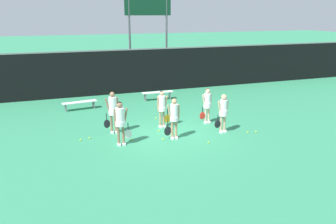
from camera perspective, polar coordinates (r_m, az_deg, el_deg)
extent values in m
plane|color=#2D7F56|center=(14.11, -0.15, -3.62)|extent=(140.00, 140.00, 0.00)
cube|color=black|center=(20.98, -7.13, 6.91)|extent=(60.00, 0.06, 2.72)
cube|color=slate|center=(20.79, -7.27, 10.72)|extent=(60.00, 0.08, 0.08)
cylinder|color=#515156|center=(22.66, -6.68, 12.48)|extent=(0.14, 0.14, 6.51)
cylinder|color=#515156|center=(23.38, -0.27, 12.72)|extent=(0.14, 0.14, 6.51)
cube|color=#0F3823|center=(22.94, -3.54, 18.60)|extent=(3.19, 0.12, 1.72)
cube|color=silver|center=(17.97, -15.15, 1.67)|extent=(1.82, 0.59, 0.04)
cylinder|color=slate|center=(18.29, -12.94, 1.39)|extent=(0.06, 0.06, 0.39)
cylinder|color=slate|center=(18.05, -12.74, 1.20)|extent=(0.06, 0.06, 0.39)
cylinder|color=slate|center=(18.02, -17.46, 0.81)|extent=(0.06, 0.06, 0.39)
cylinder|color=slate|center=(17.78, -17.32, 0.61)|extent=(0.06, 0.06, 0.39)
cube|color=silver|center=(19.33, -1.83, 3.45)|extent=(1.86, 0.41, 0.04)
cylinder|color=slate|center=(19.72, 0.19, 3.01)|extent=(0.06, 0.06, 0.44)
cylinder|color=slate|center=(19.49, 0.42, 2.84)|extent=(0.06, 0.06, 0.44)
cylinder|color=slate|center=(19.32, -4.09, 2.68)|extent=(0.06, 0.06, 0.44)
cylinder|color=slate|center=(19.08, -3.91, 2.50)|extent=(0.06, 0.06, 0.44)
cylinder|color=#8C664C|center=(12.82, -7.80, -3.95)|extent=(0.10, 0.10, 0.83)
cylinder|color=#8C664C|center=(12.78, -8.63, -4.04)|extent=(0.10, 0.10, 0.83)
cube|color=white|center=(12.93, -7.71, -5.53)|extent=(0.12, 0.24, 0.09)
cube|color=white|center=(12.89, -8.52, -5.63)|extent=(0.12, 0.24, 0.09)
cylinder|color=white|center=(12.64, -8.30, -1.94)|extent=(0.39, 0.39, 0.19)
cylinder|color=white|center=(12.55, -8.36, -0.78)|extent=(0.34, 0.34, 0.68)
sphere|color=#8C664C|center=(12.43, -8.44, 1.20)|extent=(0.23, 0.23, 0.23)
sphere|color=black|center=(12.44, -8.47, 1.35)|extent=(0.21, 0.21, 0.21)
cylinder|color=#8C664C|center=(12.60, -7.42, -0.73)|extent=(0.21, 0.08, 0.64)
cylinder|color=#8C664C|center=(12.52, -9.25, -0.93)|extent=(0.08, 0.08, 0.64)
cylinder|color=black|center=(12.73, -6.98, -2.48)|extent=(0.03, 0.03, 0.27)
ellipsoid|color=silver|center=(12.84, -6.92, -3.85)|extent=(0.31, 0.03, 0.38)
cylinder|color=tan|center=(13.34, 1.42, -3.02)|extent=(0.10, 0.10, 0.80)
cylinder|color=tan|center=(13.30, 0.72, -3.07)|extent=(0.10, 0.10, 0.80)
cube|color=white|center=(13.44, 1.44, -4.49)|extent=(0.14, 0.25, 0.09)
cube|color=white|center=(13.40, 0.75, -4.55)|extent=(0.14, 0.25, 0.09)
cylinder|color=white|center=(13.17, 1.08, -1.14)|extent=(0.35, 0.35, 0.18)
cylinder|color=white|center=(13.09, 1.09, -0.02)|extent=(0.30, 0.30, 0.66)
sphere|color=tan|center=(12.97, 1.10, 1.82)|extent=(0.21, 0.21, 0.21)
sphere|color=olive|center=(12.98, 1.08, 1.95)|extent=(0.19, 0.19, 0.19)
cylinder|color=tan|center=(13.05, 0.28, -0.13)|extent=(0.21, 0.10, 0.63)
cylinder|color=tan|center=(13.13, 1.85, -0.03)|extent=(0.08, 0.08, 0.63)
cylinder|color=black|center=(13.14, -0.05, -1.90)|extent=(0.03, 0.03, 0.29)
ellipsoid|color=black|center=(13.26, -0.05, -3.32)|extent=(0.30, 0.03, 0.40)
cylinder|color=tan|center=(14.28, 9.80, -1.93)|extent=(0.10, 0.10, 0.80)
cylinder|color=tan|center=(14.18, 9.22, -2.02)|extent=(0.10, 0.10, 0.80)
cube|color=white|center=(14.37, 9.80, -3.30)|extent=(0.13, 0.25, 0.09)
cube|color=white|center=(14.28, 9.22, -3.40)|extent=(0.13, 0.25, 0.09)
cylinder|color=white|center=(14.08, 9.61, -0.10)|extent=(0.36, 0.36, 0.25)
cylinder|color=white|center=(14.02, 9.66, 0.82)|extent=(0.32, 0.32, 0.65)
sphere|color=tan|center=(13.90, 9.74, 2.53)|extent=(0.22, 0.22, 0.22)
sphere|color=#D8B772|center=(13.91, 9.70, 2.66)|extent=(0.20, 0.20, 0.20)
cylinder|color=tan|center=(13.91, 8.98, 0.67)|extent=(0.21, 0.10, 0.62)
cylinder|color=tan|center=(14.12, 10.28, 0.85)|extent=(0.08, 0.08, 0.61)
cylinder|color=black|center=(13.96, 8.68, -0.91)|extent=(0.03, 0.03, 0.26)
ellipsoid|color=black|center=(14.06, 8.62, -2.09)|extent=(0.28, 0.03, 0.35)
cylinder|color=#8C664C|center=(14.15, -9.08, -1.94)|extent=(0.10, 0.10, 0.86)
cylinder|color=#8C664C|center=(14.12, -9.81, -2.01)|extent=(0.10, 0.10, 0.86)
cube|color=white|center=(14.24, -8.99, -3.44)|extent=(0.11, 0.24, 0.09)
cube|color=white|center=(14.22, -9.72, -3.51)|extent=(0.11, 0.24, 0.09)
cylinder|color=white|center=(13.98, -9.54, -0.02)|extent=(0.38, 0.38, 0.21)
cylinder|color=white|center=(13.90, -9.60, 1.13)|extent=(0.33, 0.33, 0.73)
sphere|color=#8C664C|center=(13.78, -9.70, 2.99)|extent=(0.20, 0.20, 0.20)
sphere|color=olive|center=(13.80, -9.71, 3.11)|extent=(0.19, 0.19, 0.19)
cylinder|color=#8C664C|center=(13.88, -10.44, 1.00)|extent=(0.22, 0.08, 0.69)
cylinder|color=#8C664C|center=(13.93, -8.80, 1.15)|extent=(0.08, 0.08, 0.69)
cylinder|color=black|center=(13.97, -10.66, -0.77)|extent=(0.03, 0.03, 0.27)
ellipsoid|color=black|center=(14.07, -10.59, -2.03)|extent=(0.27, 0.03, 0.38)
cylinder|color=tan|center=(14.68, -0.78, -1.14)|extent=(0.10, 0.10, 0.80)
cylinder|color=tan|center=(14.62, -1.35, -1.23)|extent=(0.10, 0.10, 0.80)
cube|color=white|center=(14.77, -0.72, -2.48)|extent=(0.14, 0.25, 0.09)
cube|color=white|center=(14.71, -1.30, -2.57)|extent=(0.14, 0.25, 0.09)
cylinder|color=white|center=(14.51, -1.07, 0.55)|extent=(0.34, 0.34, 0.18)
cylinder|color=white|center=(14.44, -1.08, 1.58)|extent=(0.30, 0.30, 0.67)
sphere|color=tan|center=(14.33, -1.09, 3.25)|extent=(0.19, 0.19, 0.19)
sphere|color=black|center=(14.35, -1.12, 3.36)|extent=(0.18, 0.18, 0.18)
cylinder|color=tan|center=(14.52, -0.41, 1.62)|extent=(0.21, 0.10, 0.64)
cylinder|color=tan|center=(14.37, -1.72, 1.45)|extent=(0.08, 0.08, 0.64)
cylinder|color=black|center=(14.65, -0.09, 0.08)|extent=(0.03, 0.03, 0.28)
ellipsoid|color=orange|center=(14.75, -0.09, -1.15)|extent=(0.32, 0.03, 0.38)
cylinder|color=beige|center=(15.37, 7.07, -0.46)|extent=(0.10, 0.10, 0.79)
cylinder|color=beige|center=(15.28, 6.54, -0.56)|extent=(0.10, 0.10, 0.79)
cube|color=white|center=(15.45, 7.09, -1.73)|extent=(0.15, 0.25, 0.09)
cube|color=white|center=(15.36, 6.56, -1.83)|extent=(0.15, 0.25, 0.09)
cylinder|color=white|center=(15.19, 6.86, 1.22)|extent=(0.36, 0.36, 0.24)
cylinder|color=white|center=(15.13, 6.90, 2.07)|extent=(0.31, 0.31, 0.64)
sphere|color=beige|center=(15.03, 6.95, 3.64)|extent=(0.22, 0.22, 0.22)
sphere|color=#4C331E|center=(15.04, 6.91, 3.76)|extent=(0.20, 0.20, 0.20)
cylinder|color=beige|center=(15.02, 6.28, 1.93)|extent=(0.21, 0.11, 0.61)
cylinder|color=beige|center=(15.24, 7.47, 2.10)|extent=(0.08, 0.08, 0.61)
cylinder|color=black|center=(15.07, 6.02, 0.47)|extent=(0.03, 0.03, 0.26)
ellipsoid|color=red|center=(15.15, 5.99, -0.64)|extent=(0.27, 0.03, 0.35)
sphere|color=#CCE033|center=(14.64, 15.07, -3.31)|extent=(0.07, 0.07, 0.07)
sphere|color=#CCE033|center=(14.24, -1.56, -3.27)|extent=(0.07, 0.07, 0.07)
sphere|color=#CCE033|center=(15.53, -0.53, -1.54)|extent=(0.07, 0.07, 0.07)
sphere|color=#CCE033|center=(13.09, 7.09, -5.27)|extent=(0.07, 0.07, 0.07)
sphere|color=#CCE033|center=(13.31, -0.88, -4.75)|extent=(0.07, 0.07, 0.07)
sphere|color=#CCE033|center=(14.49, 13.72, -3.42)|extent=(0.07, 0.07, 0.07)
sphere|color=#CCE033|center=(13.35, -6.40, -4.77)|extent=(0.07, 0.07, 0.07)
sphere|color=#CCE033|center=(13.70, -14.99, -4.70)|extent=(0.07, 0.07, 0.07)
sphere|color=#CCE033|center=(15.93, -2.09, -1.07)|extent=(0.07, 0.07, 0.07)
sphere|color=#CCE033|center=(15.01, -9.18, -2.43)|extent=(0.07, 0.07, 0.07)
sphere|color=#CCE033|center=(14.79, -9.90, -2.76)|extent=(0.07, 0.07, 0.07)
sphere|color=#CCE033|center=(13.82, -13.48, -4.40)|extent=(0.07, 0.07, 0.07)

